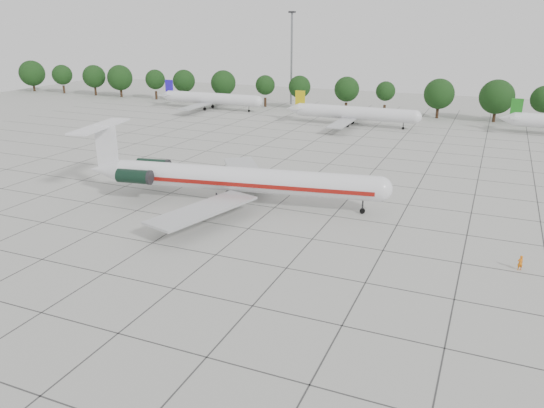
% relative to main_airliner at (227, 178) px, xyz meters
% --- Properties ---
extents(ground, '(260.00, 260.00, 0.00)m').
position_rel_main_airliner_xyz_m(ground, '(6.61, -7.36, -3.47)').
color(ground, '#B0B0A9').
rests_on(ground, ground).
extents(apron_joints, '(170.00, 170.00, 0.02)m').
position_rel_main_airliner_xyz_m(apron_joints, '(6.61, 7.64, -3.46)').
color(apron_joints, '#383838').
rests_on(apron_joints, ground).
extents(main_airliner, '(41.56, 32.45, 9.81)m').
position_rel_main_airliner_xyz_m(main_airliner, '(0.00, 0.00, 0.00)').
color(main_airliner, silver).
rests_on(main_airliner, ground).
extents(ground_crew, '(0.68, 0.60, 1.56)m').
position_rel_main_airliner_xyz_m(ground_crew, '(35.99, -6.72, -2.69)').
color(ground_crew, orange).
rests_on(ground_crew, ground).
extents(bg_airliner_b, '(28.24, 27.20, 7.40)m').
position_rel_main_airliner_xyz_m(bg_airliner_b, '(-40.18, 67.57, -0.56)').
color(bg_airliner_b, silver).
rests_on(bg_airliner_b, ground).
extents(bg_airliner_c, '(28.24, 27.20, 7.40)m').
position_rel_main_airliner_xyz_m(bg_airliner_c, '(1.67, 59.84, -0.56)').
color(bg_airliner_c, silver).
rests_on(bg_airliner_c, ground).
extents(tree_line, '(249.86, 8.44, 10.22)m').
position_rel_main_airliner_xyz_m(tree_line, '(-5.07, 77.64, 2.51)').
color(tree_line, '#332114').
rests_on(tree_line, ground).
extents(floodlight_mast, '(1.60, 1.60, 25.45)m').
position_rel_main_airliner_xyz_m(floodlight_mast, '(-23.39, 84.64, 10.82)').
color(floodlight_mast, slate).
rests_on(floodlight_mast, ground).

